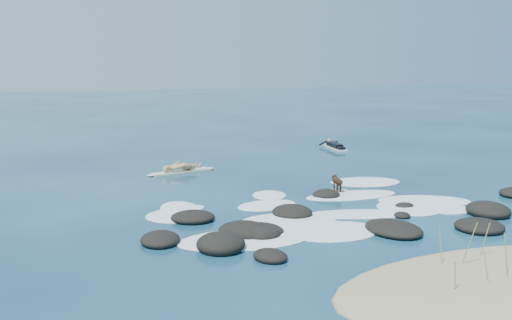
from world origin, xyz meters
name	(u,v)px	position (x,y,z in m)	size (l,w,h in m)	color
ground	(339,200)	(0.00, 0.00, 0.00)	(160.00, 160.00, 0.00)	#0A2642
dune_grass	(508,251)	(0.07, -7.85, 0.62)	(3.85, 1.63, 1.25)	olive
reef_rocks	(341,221)	(-1.42, -2.73, 0.11)	(14.96, 6.68, 0.57)	black
breaking_foam	(319,210)	(-1.30, -0.99, 0.01)	(11.72, 7.94, 0.12)	white
standing_surfer_rig	(181,156)	(-4.16, 6.87, 0.74)	(3.25, 1.18, 1.87)	beige
paddling_surfer_rig	(334,146)	(5.53, 10.76, 0.16)	(1.18, 2.65, 0.46)	white
dog	(337,181)	(0.50, 1.11, 0.43)	(0.37, 1.02, 0.65)	black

